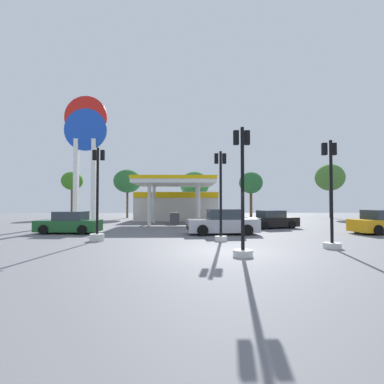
{
  "coord_description": "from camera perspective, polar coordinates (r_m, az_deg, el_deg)",
  "views": [
    {
      "loc": [
        -1.82,
        -12.79,
        2.14
      ],
      "look_at": [
        -1.22,
        14.66,
        3.03
      ],
      "focal_mm": 28.22,
      "sensor_mm": 36.0,
      "label": 1
    }
  ],
  "objects": [
    {
      "name": "ground_plane",
      "position": [
        13.1,
        6.9,
        -11.25
      ],
      "size": [
        90.0,
        90.0,
        0.0
      ],
      "primitive_type": "plane",
      "color": "slate",
      "rests_on": "ground"
    },
    {
      "name": "gas_station",
      "position": [
        34.51,
        -2.95,
        -2.03
      ],
      "size": [
        9.3,
        13.28,
        4.41
      ],
      "color": "beige",
      "rests_on": "ground"
    },
    {
      "name": "station_pole_sign",
      "position": [
        31.09,
        -19.49,
        8.85
      ],
      "size": [
        4.07,
        0.56,
        12.35
      ],
      "color": "white",
      "rests_on": "ground"
    },
    {
      "name": "car_0",
      "position": [
        20.12,
        5.83,
        -5.81
      ],
      "size": [
        4.76,
        2.38,
        1.66
      ],
      "color": "black",
      "rests_on": "ground"
    },
    {
      "name": "car_1",
      "position": [
        24.12,
        32.54,
        -4.94
      ],
      "size": [
        4.7,
        2.63,
        1.59
      ],
      "color": "black",
      "rests_on": "ground"
    },
    {
      "name": "car_2",
      "position": [
        25.35,
        14.94,
        -5.16
      ],
      "size": [
        4.34,
        2.78,
        1.44
      ],
      "color": "black",
      "rests_on": "ground"
    },
    {
      "name": "car_3",
      "position": [
        22.18,
        -22.21,
        -5.52
      ],
      "size": [
        4.25,
        2.1,
        1.48
      ],
      "color": "black",
      "rests_on": "ground"
    },
    {
      "name": "traffic_signal_0",
      "position": [
        12.07,
        9.52,
        -3.14
      ],
      "size": [
        0.78,
        0.78,
        5.1
      ],
      "color": "silver",
      "rests_on": "ground"
    },
    {
      "name": "traffic_signal_1",
      "position": [
        15.38,
        24.81,
        -3.09
      ],
      "size": [
        0.81,
        0.81,
        5.0
      ],
      "color": "silver",
      "rests_on": "ground"
    },
    {
      "name": "traffic_signal_2",
      "position": [
        17.43,
        -17.44,
        -3.58
      ],
      "size": [
        0.78,
        0.78,
        5.13
      ],
      "color": "silver",
      "rests_on": "ground"
    },
    {
      "name": "traffic_signal_3",
      "position": [
        16.69,
        5.44,
        -2.31
      ],
      "size": [
        0.68,
        0.7,
        4.93
      ],
      "color": "silver",
      "rests_on": "ground"
    },
    {
      "name": "tree_0",
      "position": [
        43.45,
        -21.71,
        1.91
      ],
      "size": [
        2.8,
        2.8,
        6.17
      ],
      "color": "brown",
      "rests_on": "ground"
    },
    {
      "name": "tree_1",
      "position": [
        40.79,
        -12.09,
        2.01
      ],
      "size": [
        3.65,
        3.65,
        6.41
      ],
      "color": "brown",
      "rests_on": "ground"
    },
    {
      "name": "tree_2",
      "position": [
        39.98,
        0.49,
        1.43
      ],
      "size": [
        3.84,
        3.84,
        6.16
      ],
      "color": "brown",
      "rests_on": "ground"
    },
    {
      "name": "tree_3",
      "position": [
        42.64,
        11.06,
        1.68
      ],
      "size": [
        3.25,
        3.25,
        6.29
      ],
      "color": "brown",
      "rests_on": "ground"
    },
    {
      "name": "tree_4",
      "position": [
        43.92,
        24.6,
        2.51
      ],
      "size": [
        3.77,
        3.77,
        7.13
      ],
      "color": "brown",
      "rests_on": "ground"
    }
  ]
}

